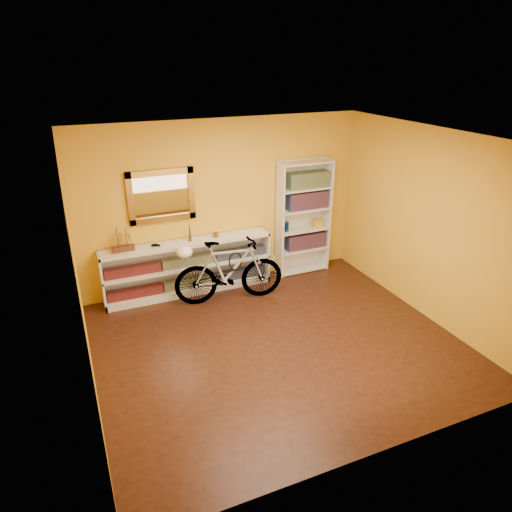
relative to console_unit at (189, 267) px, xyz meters
name	(u,v)px	position (x,y,z in m)	size (l,w,h in m)	color
floor	(277,343)	(0.65, -1.81, -0.43)	(4.50, 4.00, 0.01)	black
ceiling	(282,139)	(0.65, -1.81, 2.18)	(4.50, 4.00, 0.01)	silver
back_wall	(223,204)	(0.65, 0.19, 0.88)	(4.50, 0.01, 2.60)	gold
left_wall	(78,285)	(-1.60, -1.81, 0.88)	(0.01, 4.00, 2.60)	gold
right_wall	(429,225)	(2.91, -1.81, 0.88)	(0.01, 4.00, 2.60)	gold
gilt_mirror	(161,196)	(-0.30, 0.15, 1.12)	(0.98, 0.06, 0.78)	#885E18
wall_socket	(275,258)	(1.55, 0.17, -0.17)	(0.09, 0.01, 0.09)	silver
console_unit	(189,267)	(0.00, 0.00, 0.00)	(2.60, 0.35, 0.85)	silver
cd_row_lower	(190,282)	(0.00, -0.02, -0.26)	(2.50, 0.13, 0.14)	black
cd_row_upper	(189,261)	(0.00, -0.02, 0.11)	(2.50, 0.13, 0.14)	navy
model_ship	(122,239)	(-0.93, 0.00, 0.61)	(0.31, 0.12, 0.37)	#462213
toy_car	(156,246)	(-0.47, 0.00, 0.43)	(0.00, 0.00, 0.00)	black
bronze_ornament	(190,231)	(0.05, 0.00, 0.58)	(0.05, 0.05, 0.32)	brown
decorative_orb	(216,235)	(0.46, 0.00, 0.47)	(0.09, 0.09, 0.09)	brown
bookcase	(303,218)	(1.99, 0.03, 0.52)	(0.90, 0.30, 1.90)	silver
book_row_a	(305,240)	(2.04, 0.03, 0.12)	(0.70, 0.22, 0.26)	maroon
book_row_b	(307,200)	(2.04, 0.03, 0.83)	(0.70, 0.22, 0.28)	maroon
book_row_c	(308,180)	(2.04, 0.03, 1.16)	(0.70, 0.22, 0.25)	navy
travel_mug	(287,227)	(1.67, 0.01, 0.42)	(0.07, 0.07, 0.16)	navy
red_tin	(293,183)	(1.79, 0.06, 1.13)	(0.14, 0.14, 0.18)	maroon
yellow_bag	(317,224)	(2.24, -0.01, 0.40)	(0.16, 0.11, 0.13)	gold
bicycle	(229,271)	(0.48, -0.50, 0.07)	(1.67, 0.43, 0.98)	silver
helmet	(184,252)	(-0.15, -0.41, 0.44)	(0.23, 0.22, 0.18)	white
u_lock	(235,261)	(0.58, -0.51, 0.21)	(0.22, 0.22, 0.02)	black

